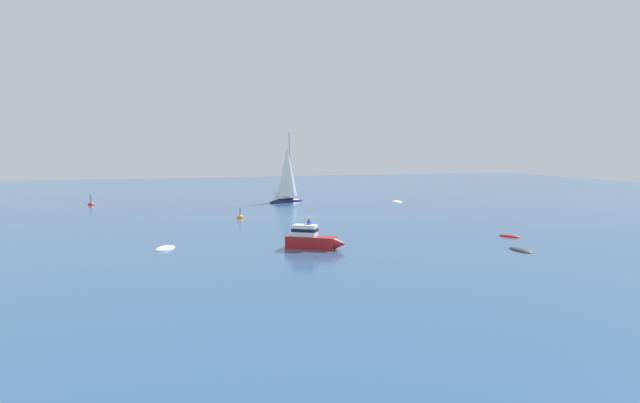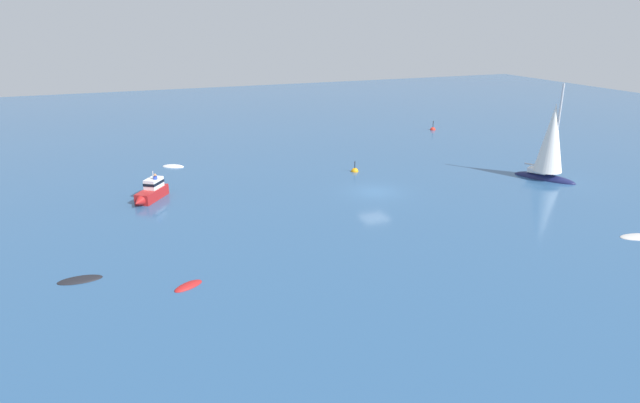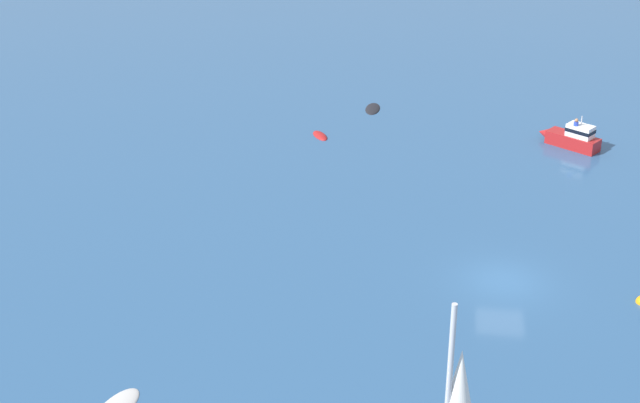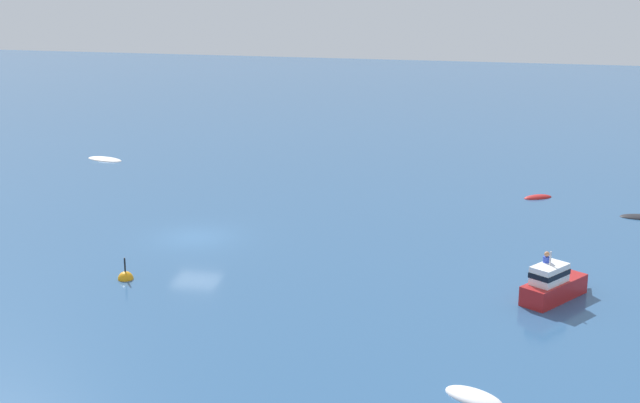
# 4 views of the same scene
# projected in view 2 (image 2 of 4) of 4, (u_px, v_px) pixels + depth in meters

# --- Properties ---
(ground_plane) EXTENTS (160.00, 160.00, 0.00)m
(ground_plane) POSITION_uv_depth(u_px,v_px,m) (375.00, 192.00, 48.82)
(ground_plane) COLOR #2D5684
(dinghy) EXTENTS (3.19, 2.05, 0.31)m
(dinghy) POSITION_uv_depth(u_px,v_px,m) (640.00, 237.00, 38.86)
(dinghy) COLOR silver
(dinghy) RESTS_ON ground
(tender) EXTENTS (2.04, 1.61, 0.40)m
(tender) POSITION_uv_depth(u_px,v_px,m) (188.00, 286.00, 31.81)
(tender) COLOR #B21E1E
(tender) RESTS_ON ground
(skiff) EXTENTS (2.57, 2.14, 0.46)m
(skiff) POSITION_uv_depth(u_px,v_px,m) (173.00, 167.00, 56.92)
(skiff) COLOR white
(skiff) RESTS_ON ground
(yacht) EXTENTS (4.09, 5.85, 9.65)m
(yacht) POSITION_uv_depth(u_px,v_px,m) (550.00, 146.00, 51.55)
(yacht) COLOR #191E4C
(yacht) RESTS_ON ground
(dinghy_1) EXTENTS (2.56, 1.11, 0.33)m
(dinghy_1) POSITION_uv_depth(u_px,v_px,m) (80.00, 280.00, 32.55)
(dinghy_1) COLOR black
(dinghy_1) RESTS_ON ground
(launch) EXTENTS (3.41, 4.26, 2.36)m
(launch) POSITION_uv_depth(u_px,v_px,m) (151.00, 192.00, 46.57)
(launch) COLOR #B21E1E
(launch) RESTS_ON ground
(channel_buoy) EXTENTS (0.75, 0.75, 1.44)m
(channel_buoy) POSITION_uv_depth(u_px,v_px,m) (355.00, 171.00, 55.17)
(channel_buoy) COLOR orange
(channel_buoy) RESTS_ON ground
(mooring_buoy) EXTENTS (0.76, 0.76, 1.62)m
(mooring_buoy) POSITION_uv_depth(u_px,v_px,m) (433.00, 130.00, 75.21)
(mooring_buoy) COLOR red
(mooring_buoy) RESTS_ON ground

